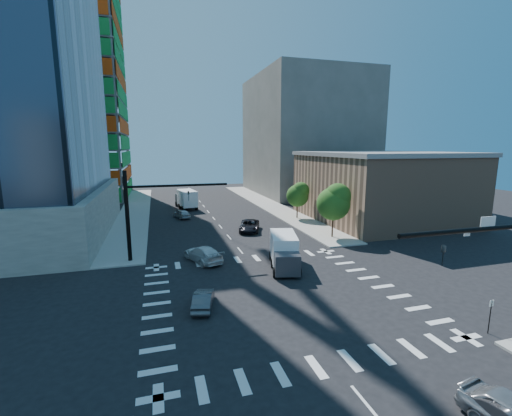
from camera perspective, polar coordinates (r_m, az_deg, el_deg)
name	(u,v)px	position (r m, az deg, el deg)	size (l,w,h in m)	color
ground	(276,295)	(27.65, 3.42, -14.22)	(160.00, 160.00, 0.00)	black
road_markings	(276,295)	(27.65, 3.42, -14.21)	(20.00, 20.00, 0.01)	silver
sidewalk_ne	(268,204)	(68.02, 1.99, 0.61)	(5.00, 60.00, 0.15)	#9C9993
sidewalk_nw	(135,211)	(64.79, -19.50, -0.46)	(5.00, 60.00, 0.15)	#9C9993
construction_building	(60,84)	(88.62, -29.87, 17.48)	(25.16, 34.50, 70.60)	slate
commercial_building	(380,186)	(57.01, 19.95, 3.45)	(20.50, 22.50, 10.60)	#A0775D
bg_building_ne	(305,136)	(86.38, 8.21, 11.83)	(24.00, 30.00, 28.00)	#5B5852
signal_mast_nw	(143,207)	(35.69, -18.33, 0.13)	(10.20, 0.40, 9.00)	black
tree_south	(335,201)	(43.67, 12.99, 1.08)	(4.16, 4.16, 6.82)	#382316
tree_north	(299,194)	(54.55, 7.10, 2.31)	(3.54, 3.52, 5.78)	#382316
no_parking_sign	(490,313)	(26.23, 34.48, -14.19)	(0.30, 0.06, 2.20)	black
car_nb_far	(249,226)	(46.81, -1.11, -2.95)	(2.53, 5.49, 1.52)	black
car_sb_near	(203,254)	(35.09, -8.82, -7.58)	(2.18, 5.35, 1.55)	silver
car_sb_mid	(182,214)	(56.43, -12.26, -0.96)	(1.68, 4.17, 1.42)	#A7A9AF
car_sb_cross	(203,300)	(25.64, -8.77, -14.86)	(1.30, 3.72, 1.23)	#48484C
box_truck_near	(284,254)	(32.76, 4.77, -7.70)	(3.94, 6.35, 3.10)	black
box_truck_far	(186,200)	(65.35, -11.62, 1.32)	(3.81, 7.02, 3.50)	black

